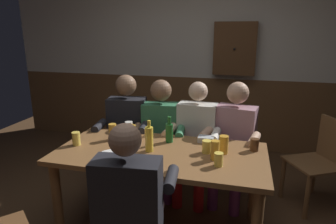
{
  "coord_description": "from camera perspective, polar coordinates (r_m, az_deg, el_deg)",
  "views": [
    {
      "loc": [
        0.63,
        -2.02,
        1.7
      ],
      "look_at": [
        0.0,
        0.44,
        1.0
      ],
      "focal_mm": 31.8,
      "sensor_mm": 36.0,
      "label": 1
    }
  ],
  "objects": [
    {
      "name": "back_wall_upper",
      "position": [
        4.34,
        6.34,
        15.77
      ],
      "size": [
        5.79,
        0.12,
        1.39
      ],
      "primitive_type": "cube",
      "color": "beige"
    },
    {
      "name": "back_wall_wainscot",
      "position": [
        4.5,
        5.88,
        0.14
      ],
      "size": [
        5.79,
        0.12,
        1.03
      ],
      "primitive_type": "cube",
      "color": "brown",
      "rests_on": "ground_plane"
    },
    {
      "name": "dining_table",
      "position": [
        2.53,
        -1.49,
        -9.74
      ],
      "size": [
        1.73,
        0.84,
        0.73
      ],
      "color": "brown",
      "rests_on": "ground_plane"
    },
    {
      "name": "person_0",
      "position": [
        3.25,
        -8.08,
        -2.81
      ],
      "size": [
        0.58,
        0.58,
        1.24
      ],
      "rotation": [
        0.0,
        0.0,
        3.3
      ],
      "color": "black",
      "rests_on": "ground_plane"
    },
    {
      "name": "person_1",
      "position": [
        3.13,
        -1.51,
        -3.75
      ],
      "size": [
        0.56,
        0.54,
        1.21
      ],
      "rotation": [
        0.0,
        0.0,
        3.27
      ],
      "color": "#33724C",
      "rests_on": "ground_plane"
    },
    {
      "name": "person_2",
      "position": [
        3.05,
        5.26,
        -4.61
      ],
      "size": [
        0.55,
        0.54,
        1.2
      ],
      "rotation": [
        0.0,
        0.0,
        3.09
      ],
      "color": "silver",
      "rests_on": "ground_plane"
    },
    {
      "name": "person_3",
      "position": [
        3.02,
        12.43,
        -4.77
      ],
      "size": [
        0.57,
        0.58,
        1.22
      ],
      "rotation": [
        0.0,
        0.0,
        2.95
      ],
      "color": "#B78493",
      "rests_on": "ground_plane"
    },
    {
      "name": "person_4",
      "position": [
        1.98,
        -7.12,
        -16.58
      ],
      "size": [
        0.58,
        0.53,
        1.19
      ],
      "rotation": [
        0.0,
        0.0,
        0.11
      ],
      "color": "black",
      "rests_on": "ground_plane"
    },
    {
      "name": "chair_empty_near_right",
      "position": [
        3.29,
        27.32,
        -8.2
      ],
      "size": [
        0.6,
        0.6,
        0.88
      ],
      "rotation": [
        0.0,
        0.0,
        -4.22
      ],
      "color": "brown",
      "rests_on": "ground_plane"
    },
    {
      "name": "table_candle",
      "position": [
        2.81,
        -4.14,
        -3.93
      ],
      "size": [
        0.04,
        0.04,
        0.08
      ],
      "primitive_type": "cylinder",
      "color": "#F9E08C",
      "rests_on": "dining_table"
    },
    {
      "name": "condiment_caddy",
      "position": [
        2.7,
        7.29,
        -5.19
      ],
      "size": [
        0.14,
        0.1,
        0.05
      ],
      "primitive_type": "cube",
      "color": "#B2B7BC",
      "rests_on": "dining_table"
    },
    {
      "name": "plate_0",
      "position": [
        2.43,
        -10.67,
        -8.16
      ],
      "size": [
        0.23,
        0.23,
        0.01
      ],
      "primitive_type": "cylinder",
      "color": "white",
      "rests_on": "dining_table"
    },
    {
      "name": "bottle_0",
      "position": [
        2.45,
        -3.63,
        -5.12
      ],
      "size": [
        0.07,
        0.07,
        0.27
      ],
      "color": "gold",
      "rests_on": "dining_table"
    },
    {
      "name": "bottle_1",
      "position": [
        2.65,
        0.25,
        -3.85
      ],
      "size": [
        0.07,
        0.07,
        0.24
      ],
      "color": "#195923",
      "rests_on": "dining_table"
    },
    {
      "name": "pint_glass_0",
      "position": [
        2.82,
        -7.49,
        -3.26
      ],
      "size": [
        0.07,
        0.07,
        0.14
      ],
      "primitive_type": "cylinder",
      "color": "white",
      "rests_on": "dining_table"
    },
    {
      "name": "pint_glass_1",
      "position": [
        2.34,
        8.99,
        -7.22
      ],
      "size": [
        0.07,
        0.07,
        0.15
      ],
      "primitive_type": "cylinder",
      "color": "gold",
      "rests_on": "dining_table"
    },
    {
      "name": "pint_glass_2",
      "position": [
        2.58,
        16.24,
        -6.05
      ],
      "size": [
        0.07,
        0.07,
        0.1
      ],
      "primitive_type": "cylinder",
      "color": "#4C2D19",
      "rests_on": "dining_table"
    },
    {
      "name": "pint_glass_3",
      "position": [
        2.75,
        -10.55,
        -3.77
      ],
      "size": [
        0.07,
        0.07,
        0.15
      ],
      "primitive_type": "cylinder",
      "color": "gold",
      "rests_on": "dining_table"
    },
    {
      "name": "pint_glass_4",
      "position": [
        2.46,
        10.62,
        -6.18
      ],
      "size": [
        0.08,
        0.08,
        0.15
      ],
      "primitive_type": "cylinder",
      "color": "gold",
      "rests_on": "dining_table"
    },
    {
      "name": "pint_glass_5",
      "position": [
        2.24,
        9.66,
        -8.96
      ],
      "size": [
        0.07,
        0.07,
        0.1
      ],
      "primitive_type": "cylinder",
      "color": "#E5C64C",
      "rests_on": "dining_table"
    },
    {
      "name": "pint_glass_6",
      "position": [
        2.71,
        -17.19,
        -4.91
      ],
      "size": [
        0.07,
        0.07,
        0.12
      ],
      "primitive_type": "cylinder",
      "color": "#E5C64C",
      "rests_on": "dining_table"
    },
    {
      "name": "pint_glass_7",
      "position": [
        2.46,
        7.46,
        -6.6
      ],
      "size": [
        0.08,
        0.08,
        0.11
      ],
      "primitive_type": "cylinder",
      "color": "#E5C64C",
      "rests_on": "dining_table"
    },
    {
      "name": "pint_glass_8",
      "position": [
        2.71,
        -7.0,
        -4.01
      ],
      "size": [
        0.08,
        0.08,
        0.15
      ],
      "primitive_type": "cylinder",
      "color": "gold",
      "rests_on": "dining_table"
    },
    {
      "name": "wall_dart_cabinet",
      "position": [
        4.18,
        12.66,
        11.76
      ],
      "size": [
        0.56,
        0.15,
        0.7
      ],
      "color": "brown"
    }
  ]
}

